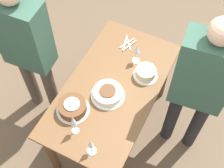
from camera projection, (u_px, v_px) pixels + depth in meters
name	position (u px, v px, depth m)	size (l,w,h in m)	color
ground_plane	(112.00, 127.00, 3.13)	(12.00, 12.00, 0.00)	brown
dining_table	(112.00, 96.00, 2.62)	(1.32, 0.71, 0.75)	brown
cake_center_white	(108.00, 93.00, 2.43)	(0.27, 0.27, 0.08)	white
cake_front_chocolate	(73.00, 107.00, 2.35)	(0.26, 0.26, 0.10)	white
cake_back_decorated	(146.00, 73.00, 2.53)	(0.20, 0.20, 0.08)	white
wine_glass_near	(91.00, 144.00, 2.10)	(0.07, 0.07, 0.19)	silver
wine_glass_far	(73.00, 121.00, 2.16)	(0.06, 0.06, 0.23)	silver
wine_glass_extra	(137.00, 50.00, 2.53)	(0.07, 0.07, 0.20)	silver
fork_pile	(128.00, 43.00, 2.74)	(0.18, 0.11, 0.01)	silver
person_cutting	(27.00, 46.00, 2.50)	(0.25, 0.41, 1.56)	#4C4238
person_watching	(200.00, 84.00, 2.26)	(0.26, 0.42, 1.61)	#232328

